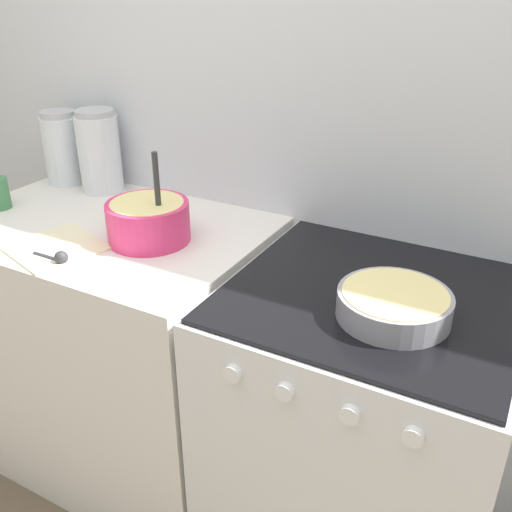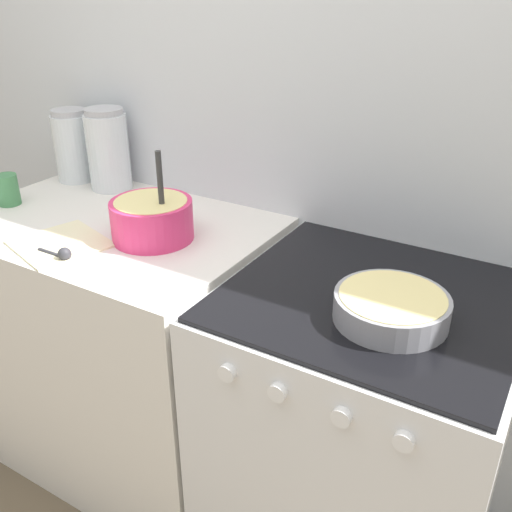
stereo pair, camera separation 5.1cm
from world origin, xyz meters
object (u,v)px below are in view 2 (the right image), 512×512
object	(u,v)px
mixing_bowl	(152,217)
storage_jar_middle	(109,155)
storage_jar_left	(74,150)
tin_can	(7,190)
stove	(358,436)
baking_pan	(391,307)

from	to	relation	value
mixing_bowl	storage_jar_middle	world-z (taller)	storage_jar_middle
storage_jar_left	tin_can	distance (m)	0.30
storage_jar_left	stove	bearing A→B (deg)	-10.95
mixing_bowl	storage_jar_left	distance (m)	0.63
stove	tin_can	world-z (taller)	tin_can
mixing_bowl	storage_jar_left	xyz separation A→B (m)	(-0.58, 0.26, 0.04)
mixing_bowl	storage_jar_middle	xyz separation A→B (m)	(-0.40, 0.26, 0.05)
baking_pan	storage_jar_middle	bearing A→B (deg)	164.03
stove	baking_pan	xyz separation A→B (m)	(0.07, -0.08, 0.48)
storage_jar_middle	tin_can	xyz separation A→B (m)	(-0.18, -0.29, -0.07)
baking_pan	storage_jar_left	distance (m)	1.34
mixing_bowl	tin_can	distance (m)	0.58
mixing_bowl	tin_can	world-z (taller)	mixing_bowl
storage_jar_middle	tin_can	bearing A→B (deg)	-121.38
storage_jar_middle	mixing_bowl	bearing A→B (deg)	-32.41
baking_pan	storage_jar_left	world-z (taller)	storage_jar_left
stove	storage_jar_left	world-z (taller)	storage_jar_left
baking_pan	storage_jar_left	size ratio (longest dim) A/B	0.98
tin_can	stove	bearing A→B (deg)	2.44
baking_pan	storage_jar_middle	xyz separation A→B (m)	(-1.13, 0.32, 0.09)
mixing_bowl	storage_jar_middle	distance (m)	0.48
storage_jar_left	storage_jar_middle	xyz separation A→B (m)	(0.17, 0.00, 0.01)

